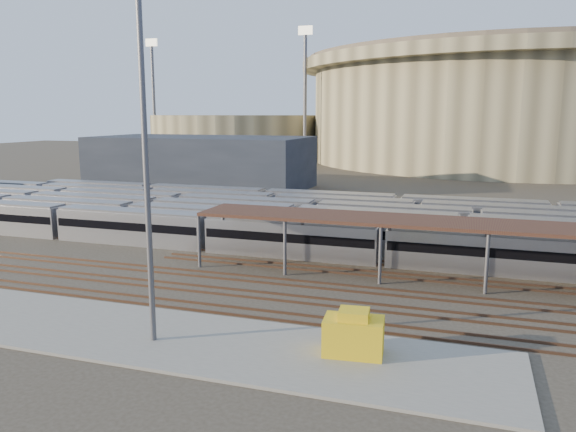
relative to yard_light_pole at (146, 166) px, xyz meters
The scene contains 13 objects.
ground 19.59m from the yard_light_pole, 80.96° to the left, with size 420.00×420.00×0.00m, color #383026.
apron 11.50m from the yard_light_pole, 162.18° to the left, with size 50.00×9.00×0.20m, color gray.
subway_trains 35.65m from the yard_light_pole, 86.44° to the left, with size 129.15×23.90×3.60m.
inspection_shed 32.14m from the yard_light_pole, 38.93° to the left, with size 60.30×6.00×5.30m.
empty_tracks 15.77m from the yard_light_pole, 76.90° to the left, with size 170.00×9.62×0.18m.
stadium 158.29m from the yard_light_pole, 79.99° to the left, with size 124.00×124.00×32.50m.
secondary_arena 156.78m from the yard_light_pole, 111.52° to the left, with size 56.00×56.00×14.00m, color tan.
service_building 78.15m from the yard_light_pole, 114.65° to the left, with size 42.00×20.00×10.00m, color #1E232D.
floodlight_0 129.11m from the yard_light_pole, 102.33° to the left, with size 4.00×1.00×38.40m.
floodlight_1 159.16m from the yard_light_pole, 121.28° to the left, with size 4.00×1.00×38.40m.
floodlight_3 176.21m from the yard_light_pole, 92.44° to the left, with size 4.00×1.00×38.40m.
yard_light_pole is the anchor object (origin of this frame).
yellow_equipment 16.14m from the yard_light_pole, ahead, with size 3.53×2.21×2.21m, color gold.
Camera 1 is at (16.23, -45.18, 14.37)m, focal length 35.00 mm.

